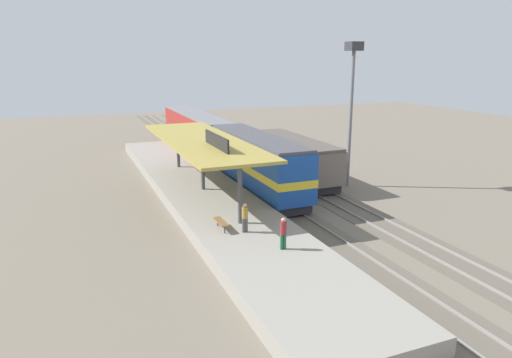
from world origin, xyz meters
TOP-DOWN VIEW (x-y plane):
  - ground_plane at (2.00, 0.00)m, footprint 120.00×120.00m
  - track_near at (0.00, 0.00)m, footprint 3.20×110.00m
  - track_far at (4.60, 0.00)m, footprint 3.20×110.00m
  - platform at (-4.60, 0.00)m, footprint 6.00×44.00m
  - station_canopy at (-4.60, -0.09)m, footprint 5.20×18.00m
  - platform_bench at (-6.00, -8.60)m, footprint 0.44×1.70m
  - locomotive at (0.00, 0.58)m, footprint 2.93×14.43m
  - passenger_carriage_single at (0.00, 18.58)m, footprint 2.90×20.00m
  - freight_car at (4.60, 2.91)m, footprint 2.80×12.00m
  - light_mast at (7.80, -0.51)m, footprint 1.10×1.10m
  - person_waiting at (-4.88, -9.51)m, footprint 0.34×0.34m
  - person_walking at (-3.92, -12.53)m, footprint 0.34×0.34m

SIDE VIEW (x-z plane):
  - ground_plane at x=2.00m, z-range 0.00..0.00m
  - track_near at x=0.00m, z-range -0.05..0.11m
  - track_far at x=4.60m, z-range -0.05..0.11m
  - platform at x=-4.60m, z-range 0.00..0.90m
  - platform_bench at x=-6.00m, z-range 1.09..1.59m
  - person_waiting at x=-4.88m, z-range 1.00..2.71m
  - person_walking at x=-3.92m, z-range 1.00..2.71m
  - freight_car at x=4.60m, z-range 0.20..3.74m
  - passenger_carriage_single at x=0.00m, z-range 0.19..4.43m
  - locomotive at x=0.00m, z-range 0.19..4.63m
  - station_canopy at x=-4.60m, z-range 2.18..6.88m
  - light_mast at x=7.80m, z-range 2.55..14.25m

